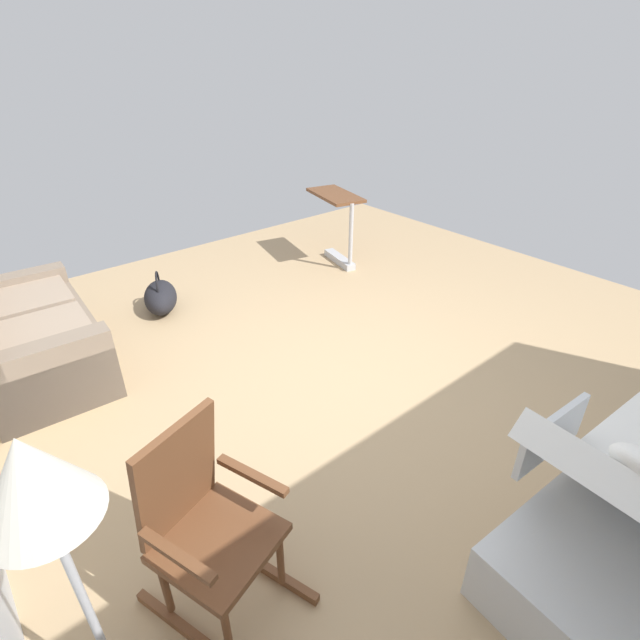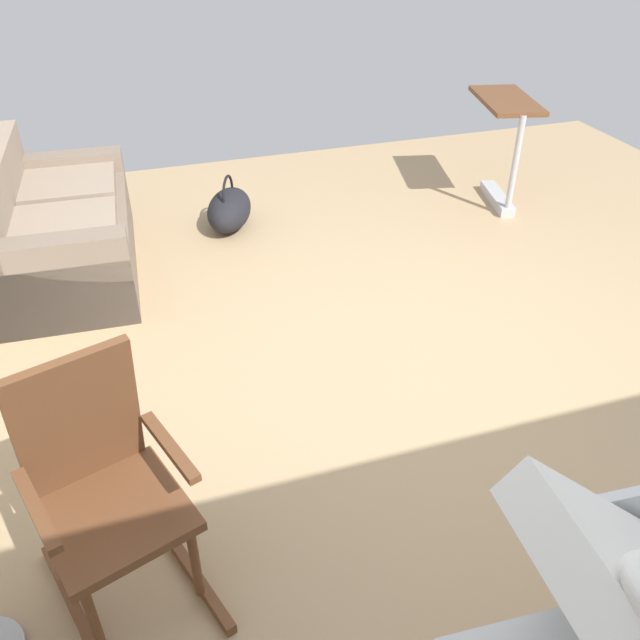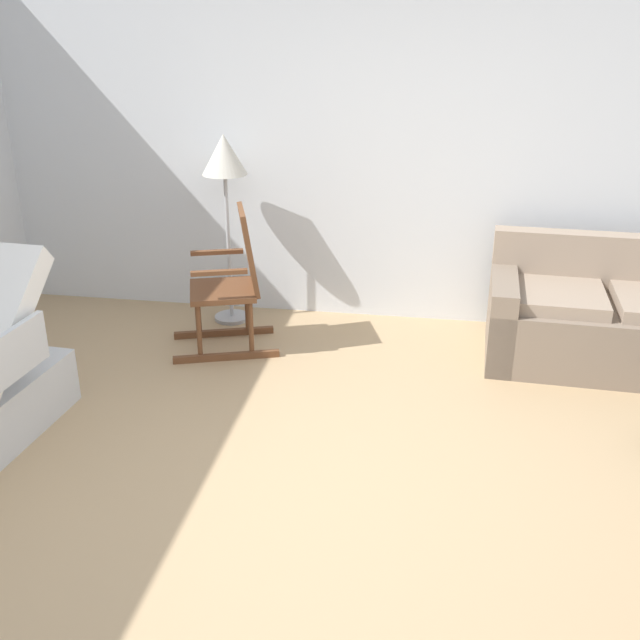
{
  "view_description": "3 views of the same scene",
  "coord_description": "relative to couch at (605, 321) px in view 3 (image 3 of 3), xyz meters",
  "views": [
    {
      "loc": [
        -2.2,
        2.21,
        2.36
      ],
      "look_at": [
        -0.16,
        0.5,
        0.82
      ],
      "focal_mm": 26.63,
      "sensor_mm": 36.0,
      "label": 1
    },
    {
      "loc": [
        -2.58,
        1.49,
        2.33
      ],
      "look_at": [
        -0.27,
        0.74,
        0.68
      ],
      "focal_mm": 37.1,
      "sensor_mm": 36.0,
      "label": 2
    },
    {
      "loc": [
        0.62,
        -3.12,
        2.33
      ],
      "look_at": [
        0.02,
        0.49,
        0.79
      ],
      "focal_mm": 41.52,
      "sensor_mm": 36.0,
      "label": 3
    }
  ],
  "objects": [
    {
      "name": "floor_lamp",
      "position": [
        -2.81,
        0.32,
        0.92
      ],
      "size": [
        0.34,
        0.34,
        1.48
      ],
      "color": "#B2B5BA",
      "rests_on": "ground"
    },
    {
      "name": "couch",
      "position": [
        0.0,
        0.0,
        0.0
      ],
      "size": [
        1.64,
        0.93,
        0.85
      ],
      "color": "#7D6C5C",
      "rests_on": "ground"
    },
    {
      "name": "rocking_chair",
      "position": [
        -2.64,
        -0.19,
        0.2
      ],
      "size": [
        0.87,
        0.69,
        1.05
      ],
      "color": "brown",
      "rests_on": "ground"
    },
    {
      "name": "back_wall",
      "position": [
        -1.81,
        0.65,
        1.04
      ],
      "size": [
        5.96,
        0.1,
        2.7
      ],
      "primitive_type": "cube",
      "color": "silver",
      "rests_on": "ground"
    },
    {
      "name": "ground_plane",
      "position": [
        -1.81,
        -1.91,
        -0.31
      ],
      "size": [
        7.2,
        7.2,
        0.0
      ],
      "primitive_type": "plane",
      "color": "tan"
    }
  ]
}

